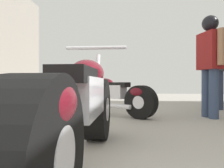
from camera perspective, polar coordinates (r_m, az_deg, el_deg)
The scene contains 5 objects.
ground_plane at distance 3.17m, azimuth 9.27°, elevation -10.41°, with size 16.67×16.67×0.00m, color #A8A399.
motorcycle_maroon_cruiser at distance 1.48m, azimuth -8.66°, elevation -7.11°, with size 0.61×2.06×0.96m.
motorcycle_black_naked at distance 3.82m, azimuth 0.22°, elevation -3.26°, with size 1.59×1.13×0.84m.
mechanic_in_blue at distance 5.22m, azimuth 25.90°, elevation 5.61°, with size 0.62×0.52×1.79m.
mechanic_with_helmet at distance 3.95m, azimuth 24.96°, elevation 6.74°, with size 0.34×0.68×1.72m.
Camera 1 is at (-0.26, 0.37, 0.59)m, focal length 33.85 mm.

